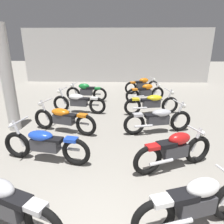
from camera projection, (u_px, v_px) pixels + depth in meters
The scene contains 13 objects.
back_wall at pixel (116, 56), 13.87m from camera, with size 12.81×0.24×3.60m, color #BCBAB7.
support_pillar at pixel (8, 80), 6.02m from camera, with size 0.36×0.36×3.20m, color #BCBAB7.
motorcycle_left_row_0 at pixel (7, 204), 2.89m from camera, with size 1.88×0.82×0.88m.
motorcycle_left_row_1 at pixel (45, 144), 4.63m from camera, with size 2.15×0.70×0.97m.
motorcycle_left_row_2 at pixel (63, 118), 6.18m from camera, with size 2.11×0.88×0.97m.
motorcycle_left_row_3 at pixel (79, 102), 7.93m from camera, with size 2.16×0.68×0.97m.
motorcycle_left_row_4 at pixel (86, 92), 9.56m from camera, with size 1.97×0.48×0.88m.
motorcycle_right_row_0 at pixel (195, 203), 2.92m from camera, with size 1.91×0.75×0.88m.
motorcycle_right_row_1 at pixel (175, 150), 4.36m from camera, with size 1.87×0.84×0.88m.
motorcycle_right_row_2 at pixel (158, 119), 6.13m from camera, with size 2.14×0.79×0.97m.
motorcycle_right_row_3 at pixel (152, 103), 7.77m from camera, with size 2.16×0.74×0.97m.
motorcycle_right_row_4 at pixel (145, 92), 9.43m from camera, with size 1.90×0.78×0.88m.
motorcycle_right_row_5 at pixel (142, 85), 11.03m from camera, with size 1.92×0.73×0.88m.
Camera 1 is at (0.22, -1.38, 2.66)m, focal length 32.23 mm.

